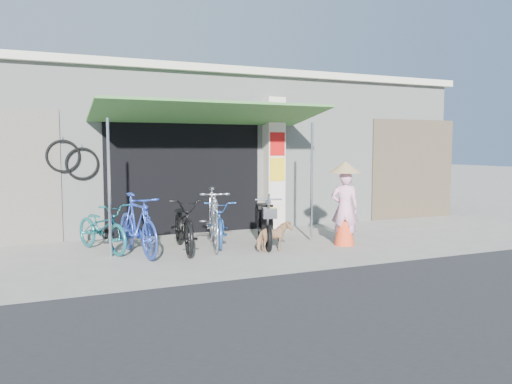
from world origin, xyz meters
name	(u,v)px	position (x,y,z in m)	size (l,w,h in m)	color
ground	(288,251)	(0.00, 0.00, 0.00)	(80.00, 80.00, 0.00)	gray
road_strip	(495,338)	(0.00, -4.50, 0.01)	(80.00, 6.00, 0.01)	#2B2B2E
bicycle_shop	(203,149)	(0.00, 5.09, 1.83)	(12.30, 5.30, 3.66)	#A9AFA7
shop_pillar	(273,164)	(0.85, 2.45, 1.50)	(0.42, 0.44, 3.00)	beige
awning	(211,115)	(-0.90, 1.63, 2.51)	(4.60, 1.88, 2.72)	#386F31
neighbour_right	(413,169)	(5.00, 2.59, 1.30)	(2.60, 0.06, 2.60)	brown
bike_teal	(102,227)	(-3.08, 1.29, 0.44)	(0.58, 1.68, 0.88)	#176369
bike_blue	(137,224)	(-2.55, 0.74, 0.54)	(0.50, 1.79, 1.07)	#223A9F
bike_black	(184,224)	(-1.71, 0.77, 0.49)	(0.65, 1.88, 0.99)	black
bike_silver	(213,218)	(-1.14, 0.83, 0.56)	(0.53, 1.88, 1.13)	silver
bike_navy	(219,222)	(-0.95, 1.07, 0.44)	(0.58, 1.67, 0.88)	#204A95
street_dog	(274,237)	(-0.24, 0.07, 0.27)	(0.29, 0.64, 0.54)	tan
moped	(264,223)	(-0.16, 0.69, 0.44)	(0.69, 1.65, 0.96)	black
nun	(345,203)	(1.26, 0.10, 0.81)	(0.64, 0.64, 1.61)	#E69BBB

